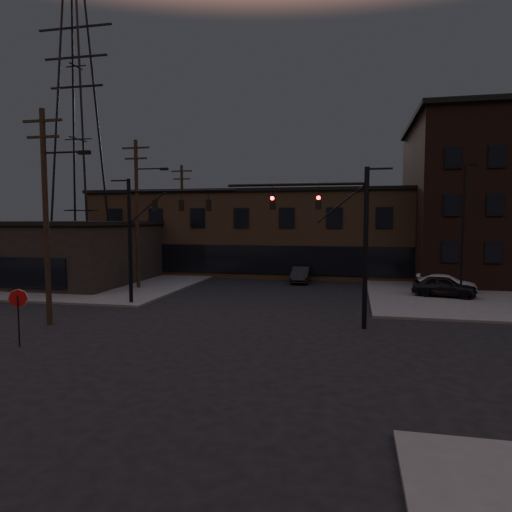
{
  "coord_description": "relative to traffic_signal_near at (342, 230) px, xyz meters",
  "views": [
    {
      "loc": [
        5.96,
        -18.57,
        5.44
      ],
      "look_at": [
        0.83,
        5.1,
        3.5
      ],
      "focal_mm": 32.0,
      "sensor_mm": 36.0,
      "label": 1
    }
  ],
  "objects": [
    {
      "name": "stop_sign",
      "position": [
        -13.36,
        -6.49,
        -3.09
      ],
      "size": [
        0.72,
        0.33,
        2.48
      ],
      "color": "black",
      "rests_on": "ground"
    },
    {
      "name": "building_row",
      "position": [
        -5.36,
        23.5,
        -0.93
      ],
      "size": [
        40.0,
        12.0,
        8.0
      ],
      "primitive_type": "cube",
      "color": "brown",
      "rests_on": "ground"
    },
    {
      "name": "building_left",
      "position": [
        -25.36,
        11.5,
        -2.43
      ],
      "size": [
        16.0,
        12.0,
        5.0
      ],
      "primitive_type": "cube",
      "color": "black",
      "rests_on": "ground"
    },
    {
      "name": "parked_car_lot_a",
      "position": [
        6.68,
        10.05,
        -4.07
      ],
      "size": [
        4.46,
        2.69,
        1.42
      ],
      "primitive_type": "imported",
      "rotation": [
        0.0,
        0.0,
        1.31
      ],
      "color": "black",
      "rests_on": "sidewalk_ne"
    },
    {
      "name": "utility_pole_mid",
      "position": [
        -15.79,
        9.5,
        1.19
      ],
      "size": [
        3.7,
        0.28,
        11.5
      ],
      "color": "black",
      "rests_on": "ground"
    },
    {
      "name": "traffic_signal_far",
      "position": [
        -12.07,
        3.5,
        0.08
      ],
      "size": [
        7.12,
        0.24,
        8.0
      ],
      "color": "black",
      "rests_on": "ground"
    },
    {
      "name": "sidewalk_nw",
      "position": [
        -27.36,
        17.5,
        -4.86
      ],
      "size": [
        30.0,
        30.0,
        0.15
      ],
      "primitive_type": "cube",
      "color": "#474744",
      "rests_on": "ground"
    },
    {
      "name": "traffic_signal_near",
      "position": [
        0.0,
        0.0,
        0.0
      ],
      "size": [
        7.12,
        0.24,
        8.0
      ],
      "color": "black",
      "rests_on": "ground"
    },
    {
      "name": "transmission_tower",
      "position": [
        -23.36,
        13.5,
        7.57
      ],
      "size": [
        7.0,
        7.0,
        25.0
      ],
      "primitive_type": null,
      "color": "black",
      "rests_on": "ground"
    },
    {
      "name": "car_crossing",
      "position": [
        -3.89,
        16.02,
        -4.25
      ],
      "size": [
        1.49,
        4.18,
        1.37
      ],
      "primitive_type": "imported",
      "rotation": [
        0.0,
        0.0,
        0.01
      ],
      "color": "black",
      "rests_on": "ground"
    },
    {
      "name": "utility_pole_near",
      "position": [
        -14.79,
        -2.5,
        0.94
      ],
      "size": [
        3.7,
        0.28,
        11.0
      ],
      "color": "black",
      "rests_on": "ground"
    },
    {
      "name": "ground",
      "position": [
        -5.36,
        -4.5,
        -4.93
      ],
      "size": [
        140.0,
        140.0,
        0.0
      ],
      "primitive_type": "plane",
      "color": "black",
      "rests_on": "ground"
    },
    {
      "name": "utility_pole_far",
      "position": [
        -16.86,
        21.5,
        0.85
      ],
      "size": [
        2.2,
        0.28,
        11.0
      ],
      "color": "black",
      "rests_on": "ground"
    },
    {
      "name": "parked_car_lot_b",
      "position": [
        7.32,
        12.69,
        -4.17
      ],
      "size": [
        4.44,
        2.4,
        1.22
      ],
      "primitive_type": "imported",
      "rotation": [
        0.0,
        0.0,
        1.4
      ],
      "color": "#B5B4B7",
      "rests_on": "sidewalk_ne"
    },
    {
      "name": "lot_light_a",
      "position": [
        7.64,
        9.5,
        0.58
      ],
      "size": [
        1.5,
        0.28,
        9.14
      ],
      "color": "black",
      "rests_on": "ground"
    }
  ]
}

